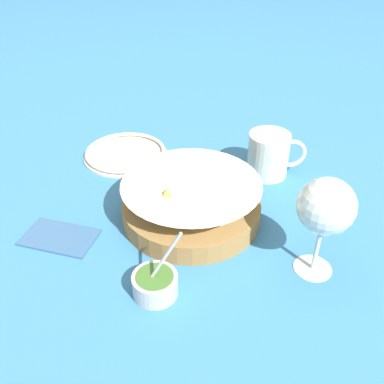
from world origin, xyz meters
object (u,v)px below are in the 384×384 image
food_basket (191,203)px  wine_glass (327,209)px  side_plate (126,153)px  beer_mug (269,156)px  sauce_cup (156,284)px

food_basket → wine_glass: bearing=-34.6°
food_basket → side_plate: bearing=122.7°
side_plate → wine_glass: bearing=-46.7°
food_basket → side_plate: 0.27m
wine_glass → side_plate: size_ratio=0.89×
food_basket → side_plate: (-0.15, 0.23, -0.03)m
beer_mug → side_plate: beer_mug is taller
food_basket → side_plate: food_basket is taller
sauce_cup → side_plate: (-0.09, 0.41, -0.01)m
side_plate → food_basket: bearing=-57.3°
sauce_cup → beer_mug: (0.22, 0.33, 0.02)m
food_basket → wine_glass: 0.25m
beer_mug → side_plate: bearing=166.0°
sauce_cup → side_plate: 0.42m
food_basket → sauce_cup: sauce_cup is taller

